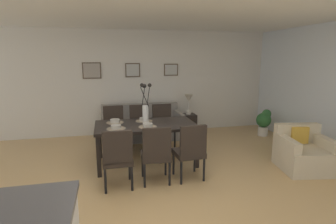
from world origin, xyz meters
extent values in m
plane|color=tan|center=(0.00, 0.00, 0.00)|extent=(9.00, 9.00, 0.00)
cube|color=silver|center=(0.00, 3.25, 1.30)|extent=(9.00, 0.10, 2.60)
cube|color=white|center=(0.00, 0.40, 2.64)|extent=(9.00, 7.20, 0.08)
cube|color=black|center=(0.03, 1.10, 0.71)|extent=(1.80, 1.00, 0.05)
cube|color=black|center=(0.87, 1.54, 0.34)|extent=(0.07, 0.07, 0.69)
cube|color=black|center=(-0.81, 1.54, 0.34)|extent=(0.07, 0.07, 0.69)
cube|color=black|center=(0.87, 0.66, 0.34)|extent=(0.07, 0.07, 0.69)
cube|color=black|center=(-0.81, 0.66, 0.34)|extent=(0.07, 0.07, 0.69)
cube|color=black|center=(-0.53, 0.25, 0.42)|extent=(0.44, 0.44, 0.08)
cube|color=black|center=(-0.53, 0.06, 0.68)|extent=(0.42, 0.06, 0.48)
cylinder|color=black|center=(-0.34, 0.44, 0.19)|extent=(0.04, 0.04, 0.38)
cylinder|color=black|center=(-0.72, 0.44, 0.19)|extent=(0.04, 0.04, 0.38)
cylinder|color=black|center=(-0.34, 0.06, 0.19)|extent=(0.04, 0.04, 0.38)
cylinder|color=black|center=(-0.72, 0.06, 0.19)|extent=(0.04, 0.04, 0.38)
cube|color=black|center=(-0.51, 1.93, 0.42)|extent=(0.46, 0.46, 0.08)
cube|color=black|center=(-0.52, 2.12, 0.68)|extent=(0.42, 0.08, 0.48)
cylinder|color=black|center=(-0.69, 1.73, 0.19)|extent=(0.04, 0.04, 0.38)
cylinder|color=black|center=(-0.31, 1.75, 0.19)|extent=(0.04, 0.04, 0.38)
cylinder|color=black|center=(-0.71, 2.11, 0.19)|extent=(0.04, 0.04, 0.38)
cylinder|color=black|center=(-0.33, 2.13, 0.19)|extent=(0.04, 0.04, 0.38)
cube|color=black|center=(0.05, 0.30, 0.42)|extent=(0.47, 0.47, 0.08)
cube|color=black|center=(0.04, 0.11, 0.68)|extent=(0.42, 0.09, 0.48)
cylinder|color=black|center=(0.25, 0.47, 0.19)|extent=(0.04, 0.04, 0.38)
cylinder|color=black|center=(-0.12, 0.50, 0.19)|extent=(0.04, 0.04, 0.38)
cylinder|color=black|center=(0.23, 0.10, 0.19)|extent=(0.04, 0.04, 0.38)
cylinder|color=black|center=(-0.15, 0.12, 0.19)|extent=(0.04, 0.04, 0.38)
cube|color=black|center=(0.03, 1.93, 0.42)|extent=(0.46, 0.46, 0.08)
cube|color=black|center=(0.04, 2.11, 0.68)|extent=(0.42, 0.08, 0.48)
cylinder|color=black|center=(-0.17, 1.75, 0.19)|extent=(0.04, 0.04, 0.38)
cylinder|color=black|center=(0.21, 1.73, 0.19)|extent=(0.04, 0.04, 0.38)
cylinder|color=black|center=(-0.15, 2.12, 0.19)|extent=(0.04, 0.04, 0.38)
cylinder|color=black|center=(0.22, 2.10, 0.19)|extent=(0.04, 0.04, 0.38)
cube|color=black|center=(0.59, 0.29, 0.42)|extent=(0.47, 0.47, 0.08)
cube|color=black|center=(0.60, 0.11, 0.68)|extent=(0.42, 0.09, 0.48)
cylinder|color=black|center=(0.77, 0.50, 0.19)|extent=(0.04, 0.04, 0.38)
cylinder|color=black|center=(0.39, 0.47, 0.19)|extent=(0.04, 0.04, 0.38)
cylinder|color=black|center=(0.79, 0.12, 0.19)|extent=(0.04, 0.04, 0.38)
cylinder|color=black|center=(0.42, 0.09, 0.19)|extent=(0.04, 0.04, 0.38)
cube|color=black|center=(0.54, 1.90, 0.42)|extent=(0.46, 0.46, 0.08)
cube|color=black|center=(0.53, 2.09, 0.68)|extent=(0.42, 0.08, 0.48)
cylinder|color=black|center=(0.36, 1.70, 0.19)|extent=(0.04, 0.04, 0.38)
cylinder|color=black|center=(0.74, 1.72, 0.19)|extent=(0.04, 0.04, 0.38)
cylinder|color=black|center=(0.34, 2.08, 0.19)|extent=(0.04, 0.04, 0.38)
cylinder|color=black|center=(0.72, 2.10, 0.19)|extent=(0.04, 0.04, 0.38)
cylinder|color=silver|center=(0.03, 1.10, 0.91)|extent=(0.11, 0.11, 0.34)
cylinder|color=black|center=(0.08, 1.11, 1.24)|extent=(0.05, 0.12, 0.37)
sphere|color=black|center=(0.11, 1.12, 1.44)|extent=(0.07, 0.07, 0.07)
cylinder|color=black|center=(0.00, 1.15, 1.24)|extent=(0.08, 0.05, 0.38)
sphere|color=black|center=(-0.02, 1.17, 1.44)|extent=(0.07, 0.07, 0.07)
cylinder|color=black|center=(0.01, 1.04, 1.24)|extent=(0.15, 0.06, 0.36)
sphere|color=black|center=(0.00, 1.01, 1.44)|extent=(0.07, 0.07, 0.07)
cylinder|color=#7F705B|center=(-0.51, 0.87, 0.74)|extent=(0.32, 0.32, 0.01)
cylinder|color=#B2ADA3|center=(-0.51, 0.87, 0.78)|extent=(0.17, 0.17, 0.06)
cylinder|color=gray|center=(-0.51, 0.87, 0.79)|extent=(0.13, 0.13, 0.04)
cylinder|color=#7F705B|center=(-0.51, 1.32, 0.74)|extent=(0.32, 0.32, 0.01)
cylinder|color=#B2ADA3|center=(-0.51, 1.32, 0.78)|extent=(0.17, 0.17, 0.06)
cylinder|color=gray|center=(-0.51, 1.32, 0.79)|extent=(0.13, 0.13, 0.04)
cylinder|color=#7F705B|center=(0.03, 0.87, 0.74)|extent=(0.32, 0.32, 0.01)
cylinder|color=#B2ADA3|center=(0.03, 0.87, 0.78)|extent=(0.17, 0.17, 0.06)
cylinder|color=gray|center=(0.03, 0.87, 0.79)|extent=(0.13, 0.13, 0.04)
cylinder|color=#7F705B|center=(0.03, 1.32, 0.74)|extent=(0.32, 0.32, 0.01)
cylinder|color=#B2ADA3|center=(0.03, 1.32, 0.78)|extent=(0.17, 0.17, 0.06)
cylinder|color=gray|center=(0.03, 1.32, 0.79)|extent=(0.13, 0.13, 0.04)
cube|color=gray|center=(0.17, 2.65, 0.21)|extent=(1.91, 0.84, 0.42)
cube|color=gray|center=(0.17, 2.99, 0.61)|extent=(1.91, 0.16, 0.38)
cube|color=gray|center=(1.07, 2.65, 0.52)|extent=(0.10, 0.84, 0.20)
cube|color=gray|center=(-0.73, 2.65, 0.52)|extent=(0.10, 0.84, 0.20)
cube|color=black|center=(1.36, 2.75, 0.26)|extent=(0.36, 0.36, 0.52)
cylinder|color=beige|center=(1.36, 2.75, 0.56)|extent=(0.12, 0.12, 0.08)
cylinder|color=beige|center=(1.36, 2.75, 0.74)|extent=(0.02, 0.02, 0.30)
cone|color=beige|center=(1.36, 2.75, 0.94)|extent=(0.22, 0.22, 0.18)
cube|color=beige|center=(2.65, 0.14, 0.20)|extent=(0.93, 0.93, 0.40)
cube|color=beige|center=(2.71, 0.45, 0.57)|extent=(0.82, 0.30, 0.35)
cube|color=beige|center=(2.97, 0.06, 0.49)|extent=(0.26, 0.69, 0.18)
cube|color=beige|center=(2.32, 0.18, 0.49)|extent=(0.26, 0.69, 0.18)
cube|color=gold|center=(2.69, 0.36, 0.56)|extent=(0.31, 0.13, 0.30)
cube|color=#473828|center=(-0.96, 3.18, 1.62)|extent=(0.44, 0.02, 0.39)
cube|color=#9E9389|center=(-0.96, 3.17, 1.62)|extent=(0.39, 0.01, 0.34)
cube|color=#473828|center=(0.03, 3.18, 1.62)|extent=(0.36, 0.02, 0.35)
cube|color=#B2B2AD|center=(0.03, 3.17, 1.62)|extent=(0.31, 0.01, 0.30)
cube|color=#473828|center=(1.01, 3.18, 1.62)|extent=(0.37, 0.02, 0.30)
cube|color=#B2B2AD|center=(1.01, 3.17, 1.62)|extent=(0.32, 0.01, 0.25)
cylinder|color=silver|center=(3.15, 2.19, 0.11)|extent=(0.24, 0.24, 0.22)
sphere|color=#2D6633|center=(3.15, 2.19, 0.40)|extent=(0.36, 0.36, 0.36)
sphere|color=#2D6633|center=(3.20, 2.16, 0.56)|extent=(0.22, 0.22, 0.22)
camera|label=1|loc=(-0.66, -3.60, 1.91)|focal=28.67mm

